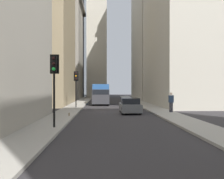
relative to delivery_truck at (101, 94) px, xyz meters
The scene contains 13 objects.
ground_plane 11.52m from the delivery_truck, behind, with size 135.00×135.00×0.00m, color #302D30.
sidewalk_right 11.84m from the delivery_truck, 164.71° to the left, with size 90.00×2.20×0.14m, color #A8A399.
sidewalk_left 12.86m from the delivery_truck, 152.52° to the right, with size 90.00×2.20×0.14m, color #A8A399.
building_left_far 25.65m from the delivery_truck, 34.22° to the right, with size 18.21×10.50×31.39m.
building_right_far 24.65m from the delivery_truck, 24.18° to the left, with size 14.90×10.50×23.31m.
building_right_midfar 14.71m from the delivery_truck, 90.92° to the left, with size 13.78×10.50×25.86m.
church_spire 31.11m from the delivery_truck, ahead, with size 4.97×4.97×36.36m.
delivery_truck is the anchor object (origin of this frame).
hatchback_grey 13.49m from the delivery_truck, 168.00° to the right, with size 4.30×1.78×1.42m.
traffic_light_foreground 23.43m from the delivery_truck, behind, with size 0.43×0.52×4.13m.
traffic_light_midblock 7.78m from the delivery_truck, 158.47° to the left, with size 0.43×0.52×4.10m.
pedestrian 15.26m from the delivery_truck, 154.84° to the right, with size 0.26×0.44×1.80m.
discarded_bottle 17.02m from the delivery_truck, behind, with size 0.07×0.07×0.27m.
Camera 1 is at (-27.89, 1.16, 2.39)m, focal length 45.18 mm.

